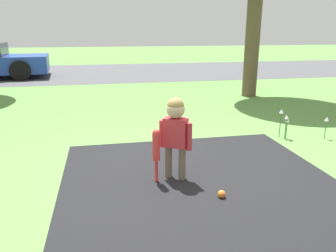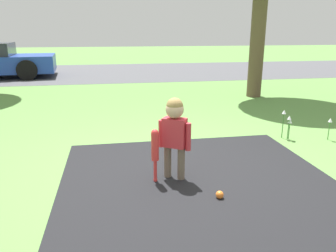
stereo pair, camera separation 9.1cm
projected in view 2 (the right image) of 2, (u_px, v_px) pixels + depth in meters
The scene contains 6 objects.
ground_plane at pixel (172, 168), 3.84m from camera, with size 60.00×60.00×0.00m, color #5B8C42.
street_strip at pixel (127, 71), 12.84m from camera, with size 40.00×6.00×0.01m.
child at pixel (175, 127), 3.43m from camera, with size 0.32×0.24×0.89m.
baseball_bat at pixel (155, 148), 3.40m from camera, with size 0.08×0.08×0.59m.
sports_ball at pixel (220, 195), 3.14m from camera, with size 0.08×0.08×0.08m.
flower_bed at pixel (298, 119), 4.80m from camera, with size 0.69×0.26×0.43m.
Camera 2 is at (-0.65, -3.48, 1.56)m, focal length 35.00 mm.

